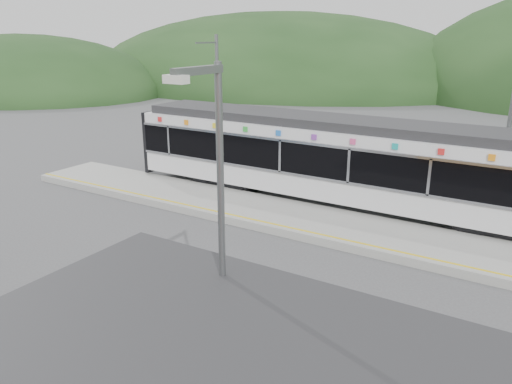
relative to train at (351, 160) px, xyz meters
The scene contains 8 objects.
ground 6.54m from the train, 104.74° to the right, with size 120.00×120.00×0.00m, color #4C4C4F.
hills 5.10m from the train, ahead, with size 146.00×149.00×26.00m.
platform 3.67m from the train, 120.33° to the right, with size 26.00×3.20×0.30m, color #9E9E99.
yellow_line 4.64m from the train, 111.55° to the right, with size 26.00×0.10×0.01m, color yellow.
train is the anchor object (origin of this frame).
catenary_mast_west 9.09m from the train, 163.36° to the left, with size 0.18×1.80×7.00m.
catenary_mast_east 6.20m from the train, 25.31° to the left, with size 0.18×1.80×7.00m.
lamp_post 13.10m from the train, 79.08° to the right, with size 0.35×1.15×6.66m.
Camera 1 is at (8.69, -13.05, 7.08)m, focal length 35.00 mm.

